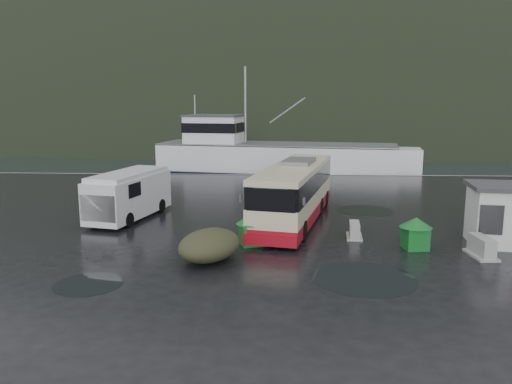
{
  "coord_description": "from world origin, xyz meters",
  "views": [
    {
      "loc": [
        0.83,
        -22.49,
        6.22
      ],
      "look_at": [
        -0.27,
        2.35,
        1.7
      ],
      "focal_mm": 35.0,
      "sensor_mm": 36.0,
      "label": 1
    }
  ],
  "objects_px": {
    "jersey_barrier_a": "(481,256)",
    "jersey_barrier_b": "(354,237)",
    "coach_bus": "(295,221)",
    "waste_bin_left": "(252,245)",
    "ticket_kiosk": "(506,245)",
    "white_van": "(130,218)",
    "fishing_trawler": "(276,164)",
    "waste_bin_right": "(415,249)",
    "dome_tent": "(210,260)"
  },
  "relations": [
    {
      "from": "waste_bin_left",
      "to": "waste_bin_right",
      "type": "xyz_separation_m",
      "value": [
        7.02,
        -0.32,
        0.0
      ]
    },
    {
      "from": "white_van",
      "to": "coach_bus",
      "type": "bearing_deg",
      "value": 12.1
    },
    {
      "from": "white_van",
      "to": "jersey_barrier_a",
      "type": "height_order",
      "value": "white_van"
    },
    {
      "from": "white_van",
      "to": "ticket_kiosk",
      "type": "distance_m",
      "value": 18.56
    },
    {
      "from": "waste_bin_right",
      "to": "jersey_barrier_a",
      "type": "height_order",
      "value": "waste_bin_right"
    },
    {
      "from": "white_van",
      "to": "jersey_barrier_a",
      "type": "relative_size",
      "value": 3.71
    },
    {
      "from": "white_van",
      "to": "waste_bin_right",
      "type": "distance_m",
      "value": 14.74
    },
    {
      "from": "ticket_kiosk",
      "to": "fishing_trawler",
      "type": "distance_m",
      "value": 30.19
    },
    {
      "from": "ticket_kiosk",
      "to": "jersey_barrier_b",
      "type": "relative_size",
      "value": 2.45
    },
    {
      "from": "jersey_barrier_a",
      "to": "jersey_barrier_b",
      "type": "bearing_deg",
      "value": 150.67
    },
    {
      "from": "waste_bin_right",
      "to": "dome_tent",
      "type": "relative_size",
      "value": 0.44
    },
    {
      "from": "waste_bin_left",
      "to": "jersey_barrier_b",
      "type": "height_order",
      "value": "waste_bin_left"
    },
    {
      "from": "jersey_barrier_a",
      "to": "jersey_barrier_b",
      "type": "xyz_separation_m",
      "value": [
        -4.74,
        2.66,
        0.0
      ]
    },
    {
      "from": "dome_tent",
      "to": "jersey_barrier_b",
      "type": "relative_size",
      "value": 2.2
    },
    {
      "from": "coach_bus",
      "to": "fishing_trawler",
      "type": "xyz_separation_m",
      "value": [
        -1.06,
        24.27,
        0.0
      ]
    },
    {
      "from": "jersey_barrier_a",
      "to": "jersey_barrier_b",
      "type": "distance_m",
      "value": 5.43
    },
    {
      "from": "waste_bin_left",
      "to": "fishing_trawler",
      "type": "distance_m",
      "value": 28.89
    },
    {
      "from": "jersey_barrier_a",
      "to": "waste_bin_left",
      "type": "bearing_deg",
      "value": 172.26
    },
    {
      "from": "waste_bin_right",
      "to": "fishing_trawler",
      "type": "distance_m",
      "value": 29.81
    },
    {
      "from": "coach_bus",
      "to": "dome_tent",
      "type": "bearing_deg",
      "value": -105.12
    },
    {
      "from": "waste_bin_right",
      "to": "jersey_barrier_a",
      "type": "distance_m",
      "value": 2.6
    },
    {
      "from": "fishing_trawler",
      "to": "waste_bin_left",
      "type": "bearing_deg",
      "value": -81.63
    },
    {
      "from": "coach_bus",
      "to": "waste_bin_left",
      "type": "bearing_deg",
      "value": -101.22
    },
    {
      "from": "coach_bus",
      "to": "waste_bin_left",
      "type": "relative_size",
      "value": 8.17
    },
    {
      "from": "waste_bin_right",
      "to": "jersey_barrier_b",
      "type": "relative_size",
      "value": 0.98
    },
    {
      "from": "coach_bus",
      "to": "waste_bin_right",
      "type": "xyz_separation_m",
      "value": [
        4.99,
        -4.92,
        0.0
      ]
    },
    {
      "from": "white_van",
      "to": "waste_bin_left",
      "type": "distance_m",
      "value": 8.31
    },
    {
      "from": "coach_bus",
      "to": "fishing_trawler",
      "type": "distance_m",
      "value": 24.29
    },
    {
      "from": "ticket_kiosk",
      "to": "waste_bin_left",
      "type": "bearing_deg",
      "value": -170.12
    },
    {
      "from": "coach_bus",
      "to": "waste_bin_right",
      "type": "height_order",
      "value": "coach_bus"
    },
    {
      "from": "waste_bin_left",
      "to": "dome_tent",
      "type": "bearing_deg",
      "value": -125.07
    },
    {
      "from": "coach_bus",
      "to": "ticket_kiosk",
      "type": "distance_m",
      "value": 10.08
    },
    {
      "from": "white_van",
      "to": "jersey_barrier_b",
      "type": "xyz_separation_m",
      "value": [
        11.52,
        -3.36,
        0.0
      ]
    },
    {
      "from": "white_van",
      "to": "jersey_barrier_b",
      "type": "distance_m",
      "value": 12.0
    },
    {
      "from": "ticket_kiosk",
      "to": "dome_tent",
      "type": "bearing_deg",
      "value": -160.66
    },
    {
      "from": "waste_bin_right",
      "to": "dome_tent",
      "type": "bearing_deg",
      "value": -167.53
    },
    {
      "from": "coach_bus",
      "to": "jersey_barrier_a",
      "type": "distance_m",
      "value": 9.45
    },
    {
      "from": "fishing_trawler",
      "to": "white_van",
      "type": "bearing_deg",
      "value": -97.6
    },
    {
      "from": "jersey_barrier_a",
      "to": "fishing_trawler",
      "type": "xyz_separation_m",
      "value": [
        -8.46,
        30.15,
        0.0
      ]
    },
    {
      "from": "waste_bin_right",
      "to": "ticket_kiosk",
      "type": "relative_size",
      "value": 0.4
    },
    {
      "from": "waste_bin_left",
      "to": "jersey_barrier_b",
      "type": "bearing_deg",
      "value": 16.33
    },
    {
      "from": "waste_bin_left",
      "to": "jersey_barrier_a",
      "type": "height_order",
      "value": "waste_bin_left"
    },
    {
      "from": "white_van",
      "to": "ticket_kiosk",
      "type": "height_order",
      "value": "ticket_kiosk"
    },
    {
      "from": "white_van",
      "to": "dome_tent",
      "type": "height_order",
      "value": "white_van"
    },
    {
      "from": "waste_bin_left",
      "to": "ticket_kiosk",
      "type": "relative_size",
      "value": 0.4
    },
    {
      "from": "ticket_kiosk",
      "to": "jersey_barrier_a",
      "type": "bearing_deg",
      "value": -128.17
    },
    {
      "from": "jersey_barrier_b",
      "to": "ticket_kiosk",
      "type": "bearing_deg",
      "value": -7.81
    },
    {
      "from": "coach_bus",
      "to": "fishing_trawler",
      "type": "bearing_deg",
      "value": 105.19
    },
    {
      "from": "fishing_trawler",
      "to": "coach_bus",
      "type": "bearing_deg",
      "value": -77.18
    },
    {
      "from": "dome_tent",
      "to": "fishing_trawler",
      "type": "bearing_deg",
      "value": 85.35
    }
  ]
}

